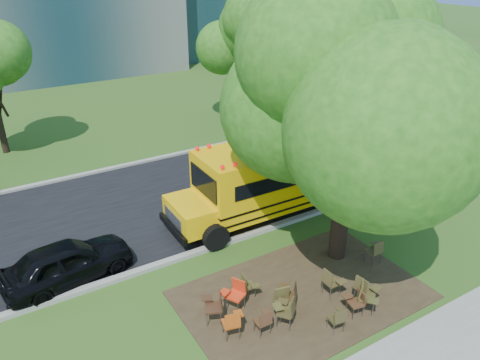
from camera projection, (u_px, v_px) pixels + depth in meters
ground at (265, 297)px, 13.72m from camera, size 160.00×160.00×0.00m
dirt_patch at (302, 294)px, 13.80m from camera, size 7.00×4.50×0.03m
asphalt_road at (169, 200)px, 19.09m from camera, size 80.00×8.00×0.04m
kerb_near at (216, 246)px, 16.00m from camera, size 80.00×0.25×0.14m
kerb_far at (134, 164)px, 22.22m from camera, size 80.00×0.25×0.14m
bg_tree_3 at (245, 34)px, 26.01m from camera, size 5.60×5.60×7.84m
bg_tree_4 at (362, 37)px, 29.27m from camera, size 5.00×5.00×6.85m
main_tree at (354, 95)px, 13.19m from camera, size 7.20×7.20×9.09m
school_bus at (317, 163)px, 18.49m from camera, size 11.41×2.71×2.78m
chair_0 at (232, 322)px, 12.02m from camera, size 0.68×0.53×0.90m
chair_1 at (264, 320)px, 12.17m from camera, size 0.52×0.47×0.80m
chair_2 at (288, 309)px, 12.43m from camera, size 0.61×0.77×0.91m
chair_3 at (283, 301)px, 12.70m from camera, size 0.71×0.55×0.94m
chair_4 at (338, 317)px, 12.25m from camera, size 0.57×0.47×0.80m
chair_5 at (365, 295)px, 12.92m from camera, size 0.64×0.81×0.95m
chair_6 at (357, 300)px, 12.85m from camera, size 0.48×0.59×0.81m
chair_7 at (364, 288)px, 13.20m from camera, size 0.61×0.62×0.94m
chair_8 at (215, 304)px, 12.57m from camera, size 0.62×0.79×0.96m
chair_9 at (236, 292)px, 13.03m from camera, size 0.77×0.64×0.95m
chair_10 at (247, 284)px, 13.51m from camera, size 0.45×0.55×0.77m
chair_11 at (290, 293)px, 12.97m from camera, size 0.65×0.82×0.95m
chair_12 at (331, 281)px, 13.51m from camera, size 0.53×0.60×0.92m
chair_13 at (375, 249)px, 14.95m from camera, size 0.58×0.53×0.90m
black_car at (67, 262)px, 14.17m from camera, size 4.08×2.10×1.33m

